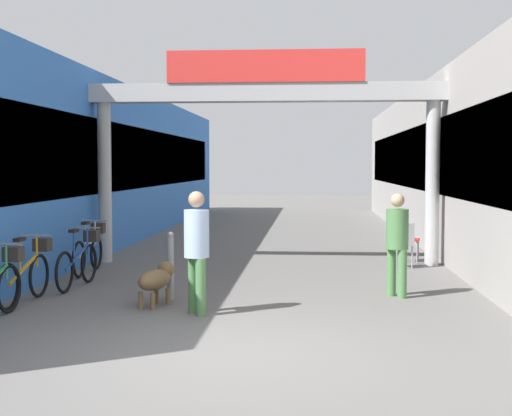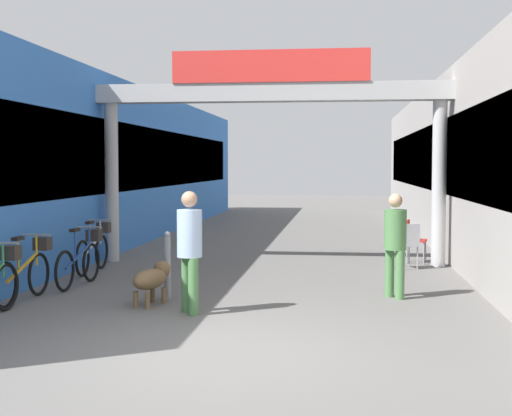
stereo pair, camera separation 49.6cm
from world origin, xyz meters
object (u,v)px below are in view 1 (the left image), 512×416
bollard_post_metal (170,265)px  cafe_chair_aluminium_nearer (402,241)px  bicycle_blue_third (80,261)px  dog_on_leash (157,279)px  pedestrian_companion (397,238)px  bicycle_orange_second (27,273)px  cafe_chair_red_farther (406,236)px  pedestrian_with_dog (197,244)px  bicycle_silver_farthest (90,250)px

bollard_post_metal → cafe_chair_aluminium_nearer: 5.25m
bicycle_blue_third → bollard_post_metal: bollard_post_metal is taller
dog_on_leash → bicycle_blue_third: 2.20m
dog_on_leash → cafe_chair_aluminium_nearer: cafe_chair_aluminium_nearer is taller
pedestrian_companion → bicycle_orange_second: size_ratio=0.94×
pedestrian_companion → bicycle_orange_second: bearing=-171.1°
pedestrian_companion → bicycle_orange_second: 5.56m
bicycle_orange_second → bicycle_blue_third: bearing=76.6°
dog_on_leash → bollard_post_metal: bollard_post_metal is taller
cafe_chair_red_farther → pedestrian_with_dog: bearing=-122.6°
bicycle_orange_second → bicycle_silver_farthest: 2.90m
pedestrian_with_dog → pedestrian_companion: bearing=27.6°
pedestrian_with_dog → cafe_chair_red_farther: (3.51, 5.49, -0.41)m
pedestrian_with_dog → pedestrian_companion: size_ratio=1.05×
bicycle_orange_second → pedestrian_with_dog: bearing=-13.7°
bicycle_blue_third → bollard_post_metal: bearing=-30.1°
bicycle_silver_farthest → bollard_post_metal: size_ratio=1.65×
pedestrian_with_dog → cafe_chair_aluminium_nearer: size_ratio=1.88×
bicycle_orange_second → cafe_chair_red_farther: 7.82m
pedestrian_with_dog → dog_on_leash: 1.03m
pedestrian_companion → bicycle_orange_second: (-5.48, -0.86, -0.47)m
bicycle_silver_farthest → bicycle_blue_third: bearing=-78.5°
pedestrian_with_dog → bicycle_silver_farthest: bearing=126.3°
pedestrian_with_dog → cafe_chair_red_farther: pedestrian_with_dog is taller
bicycle_silver_farthest → cafe_chair_aluminium_nearer: (5.92, 1.02, 0.10)m
cafe_chair_red_farther → bicycle_silver_farthest: bearing=-162.2°
bicycle_blue_third → cafe_chair_red_farther: size_ratio=1.90×
bollard_post_metal → dog_on_leash: bearing=-102.4°
bicycle_silver_farthest → cafe_chair_red_farther: bicycle_silver_farthest is taller
bollard_post_metal → cafe_chair_aluminium_nearer: bollard_post_metal is taller
pedestrian_companion → cafe_chair_aluminium_nearer: pedestrian_companion is taller
dog_on_leash → pedestrian_companion: bearing=15.1°
bicycle_blue_third → bicycle_orange_second: bearing=-103.4°
bicycle_blue_third → cafe_chair_aluminium_nearer: (5.61, 2.52, 0.10)m
pedestrian_companion → cafe_chair_red_farther: (0.66, 4.00, -0.36)m
pedestrian_with_dog → cafe_chair_red_farther: 6.53m
bicycle_blue_third → bollard_post_metal: (1.73, -1.00, 0.08)m
bicycle_orange_second → bollard_post_metal: bearing=10.6°
bicycle_blue_third → cafe_chair_aluminium_nearer: 6.16m
pedestrian_with_dog → bicycle_silver_farthest: size_ratio=0.99×
bicycle_blue_third → cafe_chair_aluminium_nearer: size_ratio=1.90×
dog_on_leash → cafe_chair_red_farther: size_ratio=0.98×
bicycle_silver_farthest → cafe_chair_red_farther: 6.41m
pedestrian_with_dog → bollard_post_metal: bearing=118.8°
bicycle_orange_second → dog_on_leash: bearing=-2.7°
cafe_chair_red_farther → pedestrian_companion: bearing=-99.3°
pedestrian_companion → bollard_post_metal: pedestrian_companion is taller
bollard_post_metal → cafe_chair_aluminium_nearer: size_ratio=1.15×
pedestrian_companion → cafe_chair_aluminium_nearer: (0.47, 3.06, -0.36)m
bicycle_silver_farthest → pedestrian_companion: bearing=-20.5°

